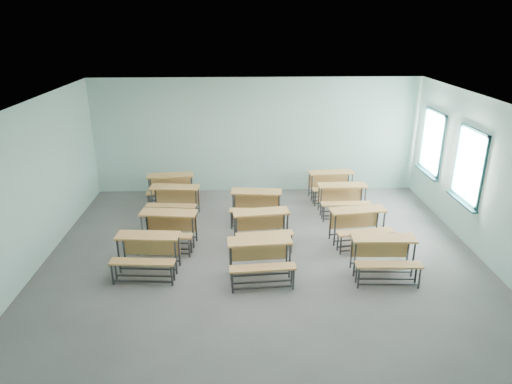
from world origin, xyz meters
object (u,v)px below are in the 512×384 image
at_px(desk_unit_r2c2, 343,195).
at_px(desk_unit_r3c0, 171,185).
at_px(desk_unit_r0c1, 260,254).
at_px(desk_unit_r1c0, 168,225).
at_px(desk_unit_r0c0, 147,249).
at_px(desk_unit_r1c1, 262,224).
at_px(desk_unit_r2c0, 174,197).
at_px(desk_unit_r2c1, 256,202).
at_px(desk_unit_r3c2, 332,182).
at_px(desk_unit_r1c2, 359,222).
at_px(desk_unit_r0c2, 384,251).

height_order(desk_unit_r2c2, desk_unit_r3c0, same).
height_order(desk_unit_r0c1, desk_unit_r2c2, same).
bearing_deg(desk_unit_r1c0, desk_unit_r0c0, -95.51).
xyz_separation_m(desk_unit_r1c1, desk_unit_r2c0, (-2.09, 1.63, 0.00)).
bearing_deg(desk_unit_r2c1, desk_unit_r3c2, 39.18).
bearing_deg(desk_unit_r3c2, desk_unit_r1c2, -92.16).
bearing_deg(desk_unit_r3c2, desk_unit_r2c0, -170.50).
distance_m(desk_unit_r0c2, desk_unit_r2c0, 5.28).
bearing_deg(desk_unit_r0c0, desk_unit_r3c0, 95.14).
xyz_separation_m(desk_unit_r0c1, desk_unit_r1c0, (-1.93, 1.39, 0.00)).
height_order(desk_unit_r1c0, desk_unit_r2c1, same).
relative_size(desk_unit_r0c2, desk_unit_r2c2, 1.02).
distance_m(desk_unit_r2c0, desk_unit_r3c0, 0.94).
bearing_deg(desk_unit_r2c0, desk_unit_r1c1, -31.87).
xyz_separation_m(desk_unit_r0c0, desk_unit_r3c0, (-0.05, 3.61, 0.00)).
height_order(desk_unit_r1c0, desk_unit_r2c2, same).
bearing_deg(desk_unit_r2c2, desk_unit_r1c2, -90.05).
xyz_separation_m(desk_unit_r0c0, desk_unit_r0c2, (4.53, -0.27, 0.00)).
distance_m(desk_unit_r1c0, desk_unit_r2c2, 4.44).
bearing_deg(desk_unit_r0c1, desk_unit_r1c1, 82.02).
xyz_separation_m(desk_unit_r1c2, desk_unit_r3c2, (-0.10, 2.61, 0.00)).
bearing_deg(desk_unit_r2c0, desk_unit_r0c2, -28.22).
distance_m(desk_unit_r0c0, desk_unit_r2c2, 5.13).
bearing_deg(desk_unit_r2c2, desk_unit_r2c0, 179.30).
relative_size(desk_unit_r0c2, desk_unit_r3c0, 0.98).
bearing_deg(desk_unit_r0c0, desk_unit_r2c0, 90.79).
xyz_separation_m(desk_unit_r1c1, desk_unit_r2c1, (-0.08, 1.24, 0.00)).
xyz_separation_m(desk_unit_r1c0, desk_unit_r1c1, (2.03, -0.03, 0.00)).
bearing_deg(desk_unit_r0c1, desk_unit_r1c2, 27.98).
relative_size(desk_unit_r2c0, desk_unit_r2c1, 1.00).
height_order(desk_unit_r0c0, desk_unit_r1c1, same).
bearing_deg(desk_unit_r0c1, desk_unit_r0c0, 168.21).
height_order(desk_unit_r1c2, desk_unit_r3c2, same).
relative_size(desk_unit_r1c1, desk_unit_r2c2, 1.07).
height_order(desk_unit_r0c1, desk_unit_r1c0, same).
distance_m(desk_unit_r0c0, desk_unit_r1c1, 2.50).
distance_m(desk_unit_r0c2, desk_unit_r2c2, 2.95).
bearing_deg(desk_unit_r3c0, desk_unit_r2c2, -16.60).
bearing_deg(desk_unit_r1c1, desk_unit_r1c0, 172.58).
distance_m(desk_unit_r2c2, desk_unit_r3c0, 4.53).
xyz_separation_m(desk_unit_r0c2, desk_unit_r2c2, (-0.15, 2.95, 0.00)).
bearing_deg(desk_unit_r0c1, desk_unit_r1c0, 140.20).
xyz_separation_m(desk_unit_r0c2, desk_unit_r2c0, (-4.37, 2.96, 0.00)).
relative_size(desk_unit_r2c1, desk_unit_r3c2, 1.01).
xyz_separation_m(desk_unit_r0c1, desk_unit_r0c2, (2.36, 0.02, 0.00)).
xyz_separation_m(desk_unit_r1c1, desk_unit_r3c0, (-2.31, 2.54, 0.00)).
height_order(desk_unit_r2c2, desk_unit_r3c2, same).
bearing_deg(desk_unit_r2c1, desk_unit_r0c0, -127.76).
distance_m(desk_unit_r3c0, desk_unit_r3c2, 4.35).
height_order(desk_unit_r3c0, desk_unit_r3c2, same).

